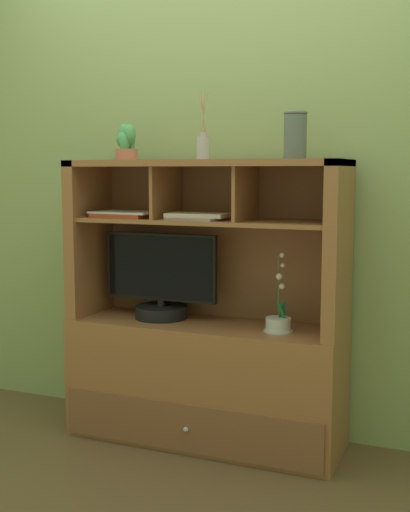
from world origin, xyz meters
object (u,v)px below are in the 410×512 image
object	(u,v)px
tv_monitor	(161,284)
diffuser_bottle	(203,147)
potted_orchid	(279,321)
magazine_stack_centre	(125,214)
magazine_stack_left	(198,216)
ceramic_vase	(295,135)
media_console	(206,351)
potted_succulent	(126,143)

from	to	relation	value
tv_monitor	diffuser_bottle	distance (m)	0.71
potted_orchid	diffuser_bottle	size ratio (longest dim) A/B	1.18
magazine_stack_centre	tv_monitor	bearing A→B (deg)	17.90
magazine_stack_left	ceramic_vase	distance (m)	0.57
potted_orchid	ceramic_vase	size ratio (longest dim) A/B	1.74
media_console	ceramic_vase	size ratio (longest dim) A/B	6.51
media_console	magazine_stack_left	xyz separation A→B (m)	(-0.01, -0.06, 0.65)
media_console	magazine_stack_left	distance (m)	0.66
media_console	potted_orchid	world-z (taller)	media_console
magazine_stack_centre	potted_succulent	distance (m)	0.35
potted_orchid	potted_succulent	size ratio (longest dim) A/B	2.01
tv_monitor	ceramic_vase	xyz separation A→B (m)	(0.67, -0.02, 0.71)
magazine_stack_centre	diffuser_bottle	distance (m)	0.51
potted_orchid	magazine_stack_left	size ratio (longest dim) A/B	1.29
potted_orchid	magazine_stack_centre	distance (m)	0.91
tv_monitor	potted_succulent	distance (m)	0.71
diffuser_bottle	potted_succulent	world-z (taller)	diffuser_bottle
potted_orchid	media_console	bearing A→B (deg)	173.64
tv_monitor	potted_succulent	bearing A→B (deg)	175.64
media_console	tv_monitor	bearing A→B (deg)	177.98
magazine_stack_centre	diffuser_bottle	size ratio (longest dim) A/B	1.07
tv_monitor	magazine_stack_centre	xyz separation A→B (m)	(-0.16, -0.05, 0.34)
media_console	magazine_stack_centre	size ratio (longest dim) A/B	4.12
tv_monitor	potted_succulent	xyz separation A→B (m)	(-0.19, 0.01, 0.69)
diffuser_bottle	ceramic_vase	distance (m)	0.43
potted_orchid	potted_succulent	world-z (taller)	potted_succulent
diffuser_bottle	potted_succulent	bearing A→B (deg)	172.76
magazine_stack_centre	ceramic_vase	world-z (taller)	ceramic_vase
tv_monitor	diffuser_bottle	xyz separation A→B (m)	(0.24, -0.04, 0.66)
tv_monitor	magazine_stack_left	distance (m)	0.42
media_console	potted_succulent	xyz separation A→B (m)	(-0.43, 0.02, 1.00)
magazine_stack_centre	potted_succulent	xyz separation A→B (m)	(-0.03, 0.07, 0.34)
ceramic_vase	magazine_stack_left	bearing A→B (deg)	-174.33
potted_orchid	magazine_stack_centre	bearing A→B (deg)	-179.82
magazine_stack_centre	magazine_stack_left	bearing A→B (deg)	-1.86
potted_orchid	potted_succulent	xyz separation A→B (m)	(-0.81, 0.06, 0.81)
media_console	magazine_stack_centre	xyz separation A→B (m)	(-0.40, -0.04, 0.65)
magazine_stack_left	magazine_stack_centre	distance (m)	0.39
tv_monitor	potted_succulent	size ratio (longest dim) A/B	3.24
potted_orchid	diffuser_bottle	world-z (taller)	diffuser_bottle
tv_monitor	potted_orchid	size ratio (longest dim) A/B	1.61
tv_monitor	magazine_stack_left	world-z (taller)	magazine_stack_left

